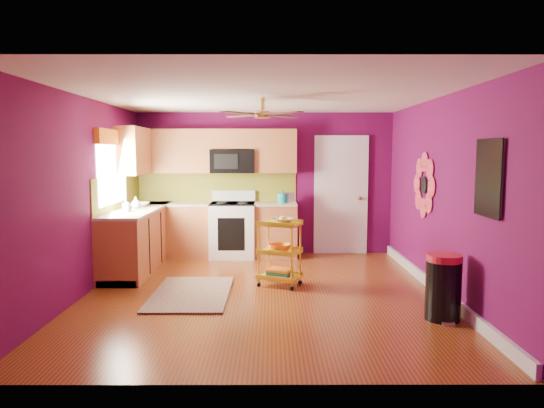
{
  "coord_description": "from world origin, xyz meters",
  "views": [
    {
      "loc": [
        0.11,
        -6.09,
        1.79
      ],
      "look_at": [
        0.12,
        0.4,
        1.11
      ],
      "focal_mm": 32.0,
      "sensor_mm": 36.0,
      "label": 1
    }
  ],
  "objects": [
    {
      "name": "ground",
      "position": [
        0.0,
        0.0,
        0.0
      ],
      "size": [
        5.0,
        5.0,
        0.0
      ],
      "primitive_type": "plane",
      "color": "#672D10",
      "rests_on": "ground"
    },
    {
      "name": "room_envelope",
      "position": [
        0.03,
        0.0,
        1.63
      ],
      "size": [
        4.54,
        5.04,
        2.52
      ],
      "color": "#5B0A45",
      "rests_on": "ground"
    },
    {
      "name": "lower_cabinets",
      "position": [
        -1.35,
        1.82,
        0.43
      ],
      "size": [
        2.81,
        2.31,
        0.94
      ],
      "color": "#985129",
      "rests_on": "ground"
    },
    {
      "name": "electric_range",
      "position": [
        -0.55,
        2.17,
        0.48
      ],
      "size": [
        0.76,
        0.66,
        1.13
      ],
      "color": "white",
      "rests_on": "ground"
    },
    {
      "name": "upper_cabinetry",
      "position": [
        -1.24,
        2.17,
        1.8
      ],
      "size": [
        2.8,
        2.3,
        1.26
      ],
      "color": "#985129",
      "rests_on": "ground"
    },
    {
      "name": "left_window",
      "position": [
        -2.22,
        1.05,
        1.74
      ],
      "size": [
        0.08,
        1.35,
        1.08
      ],
      "color": "white",
      "rests_on": "ground"
    },
    {
      "name": "panel_door",
      "position": [
        1.35,
        2.47,
        1.02
      ],
      "size": [
        0.95,
        0.11,
        2.15
      ],
      "color": "white",
      "rests_on": "ground"
    },
    {
      "name": "right_wall_art",
      "position": [
        2.23,
        -0.34,
        1.44
      ],
      "size": [
        0.04,
        2.74,
        1.04
      ],
      "color": "black",
      "rests_on": "ground"
    },
    {
      "name": "ceiling_fan",
      "position": [
        0.0,
        0.2,
        2.29
      ],
      "size": [
        1.01,
        1.01,
        0.26
      ],
      "color": "#BF8C3F",
      "rests_on": "ground"
    },
    {
      "name": "shag_rug",
      "position": [
        -0.91,
        -0.07,
        0.01
      ],
      "size": [
        0.96,
        1.56,
        0.02
      ],
      "primitive_type": "cube",
      "rotation": [
        0.0,
        0.0,
        0.0
      ],
      "color": "black",
      "rests_on": "ground"
    },
    {
      "name": "rolling_cart",
      "position": [
        0.23,
        0.33,
        0.49
      ],
      "size": [
        0.64,
        0.57,
        0.96
      ],
      "color": "yellow",
      "rests_on": "ground"
    },
    {
      "name": "trash_can",
      "position": [
        1.96,
        -1.01,
        0.36
      ],
      "size": [
        0.43,
        0.44,
        0.71
      ],
      "color": "black",
      "rests_on": "ground"
    },
    {
      "name": "teal_kettle",
      "position": [
        0.31,
        2.18,
        1.02
      ],
      "size": [
        0.18,
        0.18,
        0.21
      ],
      "color": "teal",
      "rests_on": "lower_cabinets"
    },
    {
      "name": "toaster",
      "position": [
        0.4,
        2.21,
        1.03
      ],
      "size": [
        0.22,
        0.15,
        0.18
      ],
      "primitive_type": "cube",
      "color": "beige",
      "rests_on": "lower_cabinets"
    },
    {
      "name": "soap_bottle_a",
      "position": [
        -2.0,
        0.91,
        1.04
      ],
      "size": [
        0.09,
        0.09,
        0.2
      ],
      "primitive_type": "imported",
      "color": "#EA3F72",
      "rests_on": "lower_cabinets"
    },
    {
      "name": "soap_bottle_b",
      "position": [
        -1.97,
        1.33,
        1.03
      ],
      "size": [
        0.14,
        0.14,
        0.18
      ],
      "primitive_type": "imported",
      "color": "white",
      "rests_on": "lower_cabinets"
    },
    {
      "name": "counter_dish",
      "position": [
        -1.97,
        1.63,
        0.97
      ],
      "size": [
        0.26,
        0.26,
        0.06
      ],
      "primitive_type": "imported",
      "color": "white",
      "rests_on": "lower_cabinets"
    },
    {
      "name": "counter_cup",
      "position": [
        -2.01,
        1.04,
        0.99
      ],
      "size": [
        0.12,
        0.12,
        0.1
      ],
      "primitive_type": "imported",
      "color": "white",
      "rests_on": "lower_cabinets"
    }
  ]
}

